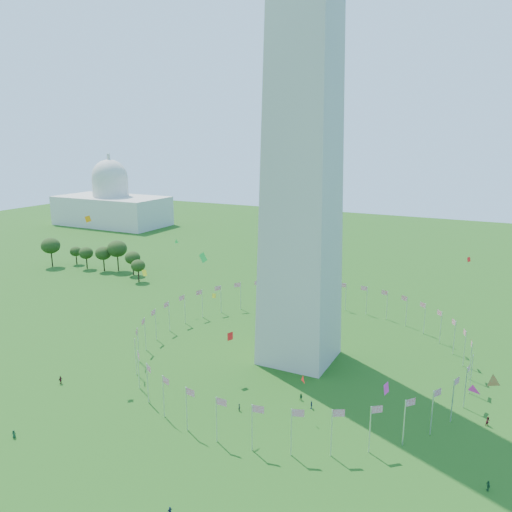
# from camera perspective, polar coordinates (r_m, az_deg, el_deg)

# --- Properties ---
(ground) EXTENTS (600.00, 600.00, 0.00)m
(ground) POSITION_cam_1_polar(r_m,az_deg,el_deg) (91.15, -8.02, -23.39)
(ground) COLOR #184610
(ground) RESTS_ON ground
(flag_ring) EXTENTS (80.24, 80.24, 9.00)m
(flag_ring) POSITION_cam_1_polar(r_m,az_deg,el_deg) (127.50, 4.94, -9.67)
(flag_ring) COLOR silver
(flag_ring) RESTS_ON ground
(capitol_building) EXTENTS (70.00, 35.00, 46.00)m
(capitol_building) POSITION_cam_1_polar(r_m,az_deg,el_deg) (328.46, -16.29, 7.42)
(capitol_building) COLOR beige
(capitol_building) RESTS_ON ground
(crowd) EXTENTS (93.40, 71.11, 1.94)m
(crowd) POSITION_cam_1_polar(r_m,az_deg,el_deg) (82.53, -3.81, -27.07)
(crowd) COLOR gray
(crowd) RESTS_ON ground
(kites_aloft) EXTENTS (123.41, 79.86, 33.67)m
(kites_aloft) POSITION_cam_1_polar(r_m,az_deg,el_deg) (96.85, 5.34, -7.35)
(kites_aloft) COLOR #CC2699
(kites_aloft) RESTS_ON ground
(tree_line_west) EXTENTS (55.11, 15.61, 12.73)m
(tree_line_west) POSITION_cam_1_polar(r_m,az_deg,el_deg) (217.89, -17.75, -0.20)
(tree_line_west) COLOR #2A4717
(tree_line_west) RESTS_ON ground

